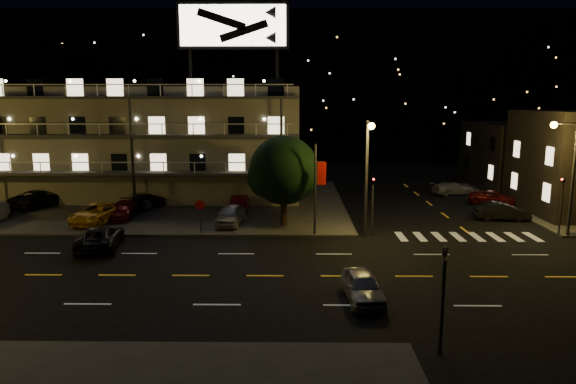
{
  "coord_description": "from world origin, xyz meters",
  "views": [
    {
      "loc": [
        3.54,
        -26.34,
        9.27
      ],
      "look_at": [
        3.15,
        8.0,
        3.17
      ],
      "focal_mm": 32.0,
      "sensor_mm": 36.0,
      "label": 1
    }
  ],
  "objects_px": {
    "side_car_0": "(502,211)",
    "road_car_west": "(100,237)",
    "lot_car_7": "(138,200)",
    "road_car_east": "(363,287)",
    "tree": "(283,172)",
    "lot_car_2": "(97,213)",
    "lot_car_4": "(230,215)"
  },
  "relations": [
    {
      "from": "side_car_0",
      "to": "road_car_west",
      "type": "relative_size",
      "value": 0.82
    },
    {
      "from": "lot_car_7",
      "to": "road_car_east",
      "type": "bearing_deg",
      "value": 104.76
    },
    {
      "from": "tree",
      "to": "side_car_0",
      "type": "relative_size",
      "value": 1.58
    },
    {
      "from": "lot_car_2",
      "to": "road_car_west",
      "type": "relative_size",
      "value": 1.01
    },
    {
      "from": "lot_car_4",
      "to": "lot_car_7",
      "type": "distance_m",
      "value": 10.76
    },
    {
      "from": "lot_car_2",
      "to": "road_car_east",
      "type": "bearing_deg",
      "value": -28.53
    },
    {
      "from": "lot_car_4",
      "to": "road_car_west",
      "type": "height_order",
      "value": "lot_car_4"
    },
    {
      "from": "lot_car_4",
      "to": "road_car_east",
      "type": "xyz_separation_m",
      "value": [
        7.99,
        -14.42,
        -0.2
      ]
    },
    {
      "from": "lot_car_2",
      "to": "road_car_east",
      "type": "height_order",
      "value": "lot_car_2"
    },
    {
      "from": "road_car_east",
      "to": "road_car_west",
      "type": "distance_m",
      "value": 17.76
    },
    {
      "from": "road_car_west",
      "to": "lot_car_2",
      "type": "bearing_deg",
      "value": -76.49
    },
    {
      "from": "lot_car_7",
      "to": "side_car_0",
      "type": "relative_size",
      "value": 1.06
    },
    {
      "from": "lot_car_2",
      "to": "road_car_west",
      "type": "height_order",
      "value": "lot_car_2"
    },
    {
      "from": "road_car_east",
      "to": "lot_car_7",
      "type": "bearing_deg",
      "value": 124.58
    },
    {
      "from": "lot_car_2",
      "to": "road_car_east",
      "type": "distance_m",
      "value": 23.48
    },
    {
      "from": "tree",
      "to": "side_car_0",
      "type": "bearing_deg",
      "value": 8.16
    },
    {
      "from": "side_car_0",
      "to": "road_car_west",
      "type": "bearing_deg",
      "value": 110.35
    },
    {
      "from": "lot_car_4",
      "to": "lot_car_7",
      "type": "xyz_separation_m",
      "value": [
        -8.8,
        6.19,
        -0.09
      ]
    },
    {
      "from": "tree",
      "to": "road_car_east",
      "type": "distance_m",
      "value": 15.28
    },
    {
      "from": "lot_car_4",
      "to": "road_car_east",
      "type": "bearing_deg",
      "value": -55.0
    },
    {
      "from": "road_car_west",
      "to": "lot_car_4",
      "type": "bearing_deg",
      "value": -151.22
    },
    {
      "from": "lot_car_2",
      "to": "side_car_0",
      "type": "xyz_separation_m",
      "value": [
        31.35,
        1.95,
        -0.18
      ]
    },
    {
      "from": "tree",
      "to": "lot_car_2",
      "type": "relative_size",
      "value": 1.28
    },
    {
      "from": "tree",
      "to": "road_car_east",
      "type": "relative_size",
      "value": 1.66
    },
    {
      "from": "tree",
      "to": "lot_car_2",
      "type": "height_order",
      "value": "tree"
    },
    {
      "from": "lot_car_2",
      "to": "side_car_0",
      "type": "distance_m",
      "value": 31.41
    },
    {
      "from": "side_car_0",
      "to": "lot_car_7",
      "type": "bearing_deg",
      "value": 87.07
    },
    {
      "from": "lot_car_7",
      "to": "road_car_west",
      "type": "xyz_separation_m",
      "value": [
        1.22,
        -12.07,
        -0.08
      ]
    },
    {
      "from": "lot_car_7",
      "to": "road_car_west",
      "type": "height_order",
      "value": "lot_car_7"
    },
    {
      "from": "tree",
      "to": "road_car_west",
      "type": "distance_m",
      "value": 13.35
    },
    {
      "from": "tree",
      "to": "lot_car_2",
      "type": "bearing_deg",
      "value": 177.9
    },
    {
      "from": "lot_car_4",
      "to": "side_car_0",
      "type": "distance_m",
      "value": 21.29
    }
  ]
}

